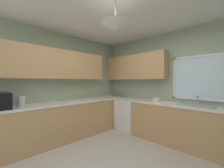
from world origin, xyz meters
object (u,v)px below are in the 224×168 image
(sink_assembly, at_px, (196,105))
(bowl, at_px, (157,99))
(dishwasher, at_px, (129,115))
(kettle, at_px, (21,101))

(sink_assembly, xyz_separation_m, bowl, (-0.85, -0.01, 0.03))
(dishwasher, distance_m, sink_assembly, 1.77)
(dishwasher, xyz_separation_m, bowl, (0.85, 0.03, 0.52))
(dishwasher, bearing_deg, sink_assembly, 1.21)
(sink_assembly, relative_size, bowl, 3.04)
(dishwasher, relative_size, sink_assembly, 1.32)
(bowl, bearing_deg, sink_assembly, 0.40)
(dishwasher, relative_size, kettle, 4.06)
(kettle, xyz_separation_m, sink_assembly, (2.34, 2.55, -0.10))
(sink_assembly, bearing_deg, kettle, -132.50)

